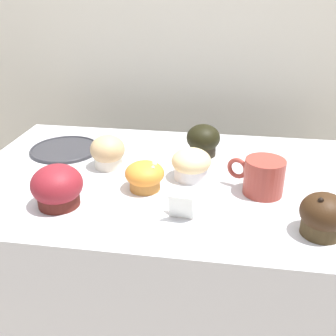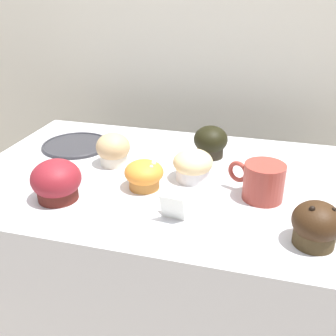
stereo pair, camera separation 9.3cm
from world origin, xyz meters
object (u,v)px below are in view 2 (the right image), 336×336
object	(u,v)px
muffin_back_right	(316,225)
serving_plate	(76,145)
muffin_back_center	(211,142)
muffin_front_center	(144,175)
muffin_back_left	(56,181)
muffin_front_right	(113,149)
muffin_front_left	(192,166)
coffee_cup	(263,181)

from	to	relation	value
muffin_back_right	serving_plate	size ratio (longest dim) A/B	0.45
muffin_back_right	muffin_back_center	world-z (taller)	same
muffin_front_center	muffin_back_center	size ratio (longest dim) A/B	0.99
muffin_back_left	muffin_front_right	world-z (taller)	muffin_back_left
muffin_back_left	muffin_front_left	xyz separation A→B (m)	(0.27, 0.17, -0.01)
muffin_back_right	muffin_back_center	xyz separation A→B (m)	(-0.26, 0.35, 0.00)
muffin_front_left	coffee_cup	size ratio (longest dim) A/B	0.74
muffin_back_center	muffin_back_right	bearing A→B (deg)	-54.04
muffin_front_left	muffin_back_center	bearing A→B (deg)	83.18
muffin_front_left	muffin_back_center	xyz separation A→B (m)	(0.02, 0.15, 0.01)
serving_plate	muffin_back_right	bearing A→B (deg)	-26.06
muffin_back_center	serving_plate	bearing A→B (deg)	-175.30
muffin_front_center	muffin_front_right	size ratio (longest dim) A/B	1.03
muffin_front_left	serving_plate	xyz separation A→B (m)	(-0.38, 0.12, -0.03)
muffin_back_left	muffin_back_right	distance (m)	0.55
muffin_front_center	coffee_cup	world-z (taller)	coffee_cup
muffin_front_left	muffin_front_right	size ratio (longest dim) A/B	1.09
coffee_cup	muffin_back_left	bearing A→B (deg)	-164.56
serving_plate	muffin_front_right	bearing A→B (deg)	-28.74
muffin_front_center	coffee_cup	xyz separation A→B (m)	(0.27, 0.02, 0.01)
muffin_front_center	serving_plate	distance (m)	0.34
coffee_cup	serving_plate	world-z (taller)	coffee_cup
coffee_cup	serving_plate	xyz separation A→B (m)	(-0.55, 0.17, -0.04)
muffin_back_right	muffin_front_left	xyz separation A→B (m)	(-0.27, 0.20, -0.00)
muffin_back_left	muffin_back_right	world-z (taller)	muffin_back_left
muffin_front_center	muffin_front_right	distance (m)	0.16
muffin_front_center	muffin_back_right	xyz separation A→B (m)	(0.38, -0.13, 0.01)
muffin_back_right	serving_plate	xyz separation A→B (m)	(-0.65, 0.32, -0.04)
muffin_front_right	muffin_front_center	bearing A→B (deg)	-41.15
muffin_back_left	coffee_cup	world-z (taller)	muffin_back_left
muffin_back_center	muffin_front_left	bearing A→B (deg)	-96.82
muffin_front_center	muffin_front_left	size ratio (longest dim) A/B	0.95
muffin_front_left	muffin_back_center	world-z (taller)	muffin_back_center
muffin_back_left	muffin_front_right	size ratio (longest dim) A/B	1.24
muffin_front_left	muffin_back_center	size ratio (longest dim) A/B	1.04
muffin_back_right	muffin_front_center	bearing A→B (deg)	161.19
muffin_back_left	muffin_front_left	size ratio (longest dim) A/B	1.14
coffee_cup	muffin_back_right	bearing A→B (deg)	-55.35
muffin_back_left	serving_plate	bearing A→B (deg)	109.85
muffin_front_center	muffin_back_right	world-z (taller)	muffin_back_right
muffin_back_right	coffee_cup	size ratio (longest dim) A/B	0.69
muffin_front_right	serving_plate	world-z (taller)	muffin_front_right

